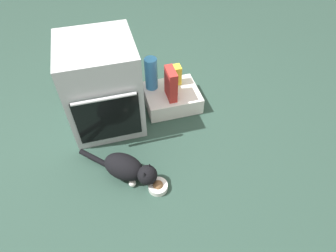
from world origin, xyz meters
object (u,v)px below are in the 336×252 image
(cat, at_px, (128,168))
(snack_bag, at_px, (174,75))
(cereal_box, at_px, (171,84))
(oven, at_px, (102,86))
(food_bowl, at_px, (158,186))
(water_bottle, at_px, (151,74))
(pantry_cabinet, at_px, (172,97))

(cat, distance_m, snack_bag, 0.99)
(cat, relative_size, cereal_box, 1.90)
(oven, bearing_deg, cat, -84.14)
(oven, xyz_separation_m, cat, (0.07, -0.64, -0.26))
(cereal_box, bearing_deg, food_bowl, -112.05)
(oven, bearing_deg, snack_bag, 13.31)
(food_bowl, distance_m, cat, 0.25)
(food_bowl, xyz_separation_m, water_bottle, (0.18, 0.95, 0.27))
(food_bowl, bearing_deg, oven, 107.32)
(food_bowl, distance_m, snack_bag, 1.05)
(snack_bag, bearing_deg, cat, -125.83)
(cat, bearing_deg, water_bottle, 105.18)
(cat, distance_m, cereal_box, 0.81)
(snack_bag, bearing_deg, oven, -166.69)
(pantry_cabinet, height_order, snack_bag, snack_bag)
(oven, bearing_deg, pantry_cabinet, 4.48)
(pantry_cabinet, relative_size, water_bottle, 1.60)
(cereal_box, height_order, snack_bag, cereal_box)
(water_bottle, bearing_deg, cereal_box, -52.81)
(food_bowl, height_order, water_bottle, water_bottle)
(oven, xyz_separation_m, cereal_box, (0.56, -0.02, -0.08))
(food_bowl, bearing_deg, water_bottle, 79.10)
(oven, relative_size, food_bowl, 5.39)
(pantry_cabinet, bearing_deg, food_bowl, -112.05)
(pantry_cabinet, bearing_deg, cat, -127.16)
(water_bottle, bearing_deg, pantry_cabinet, -32.95)
(food_bowl, distance_m, water_bottle, 1.00)
(water_bottle, bearing_deg, oven, -160.87)
(cereal_box, xyz_separation_m, snack_bag, (0.08, 0.17, -0.05))
(cat, distance_m, water_bottle, 0.89)
(food_bowl, height_order, cat, cat)
(oven, xyz_separation_m, food_bowl, (0.25, -0.80, -0.35))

